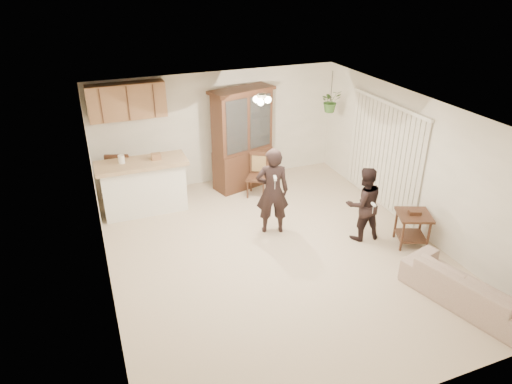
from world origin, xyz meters
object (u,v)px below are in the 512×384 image
object	(u,v)px
china_hutch	(242,140)
chair_bar	(119,197)
child	(363,205)
side_table	(412,229)
sofa	(471,283)
chair_hutch_left	(257,184)
adult	(272,188)
chair_hutch_right	(239,172)

from	to	relation	value
china_hutch	chair_bar	distance (m)	2.85
child	side_table	world-z (taller)	child
child	chair_bar	bearing A→B (deg)	-27.97
china_hutch	sofa	bearing A→B (deg)	-86.72
china_hutch	chair_hutch_left	distance (m)	1.02
side_table	child	bearing A→B (deg)	144.16
chair_bar	chair_hutch_left	xyz separation A→B (m)	(2.84, -0.35, -0.06)
side_table	chair_hutch_left	size ratio (longest dim) A/B	0.78
china_hutch	chair_bar	world-z (taller)	china_hutch
child	side_table	xyz separation A→B (m)	(0.71, -0.51, -0.36)
china_hutch	side_table	world-z (taller)	china_hutch
sofa	adult	size ratio (longest dim) A/B	1.04
chair_bar	chair_hutch_right	distance (m)	2.70
china_hutch	chair_hutch_left	world-z (taller)	china_hutch
sofa	chair_hutch_left	distance (m)	4.68
chair_hutch_right	side_table	bearing A→B (deg)	79.75
sofa	child	distance (m)	2.20
sofa	chair_hutch_left	xyz separation A→B (m)	(-1.61, 4.40, -0.10)
chair_bar	chair_hutch_left	distance (m)	2.86
adult	chair_hutch_left	world-z (taller)	adult
child	side_table	distance (m)	0.95
chair_hutch_right	chair_bar	bearing A→B (deg)	-32.97
chair_hutch_left	side_table	bearing A→B (deg)	-23.22
child	chair_hutch_right	world-z (taller)	child
side_table	chair_hutch_left	xyz separation A→B (m)	(-1.85, 2.79, -0.05)
child	sofa	bearing A→B (deg)	107.91
child	china_hutch	bearing A→B (deg)	-61.05
adult	chair_hutch_left	size ratio (longest dim) A/B	1.91
side_table	chair_bar	world-z (taller)	chair_bar
chair_hutch_right	child	bearing A→B (deg)	73.38
chair_hutch_left	sofa	bearing A→B (deg)	-36.70
child	china_hutch	size ratio (longest dim) A/B	0.61
chair_bar	chair_hutch_left	bearing A→B (deg)	11.39
child	chair_hutch_right	distance (m)	3.26
china_hutch	chair_hutch_left	bearing A→B (deg)	-95.20
side_table	chair_bar	bearing A→B (deg)	146.27
china_hutch	chair_hutch_right	xyz separation A→B (m)	(-0.05, 0.10, -0.79)
sofa	child	bearing A→B (deg)	-3.17
child	china_hutch	distance (m)	3.15
child	chair_hutch_left	xyz separation A→B (m)	(-1.14, 2.27, -0.41)
sofa	chair_bar	size ratio (longest dim) A/B	1.63
sofa	adult	world-z (taller)	adult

